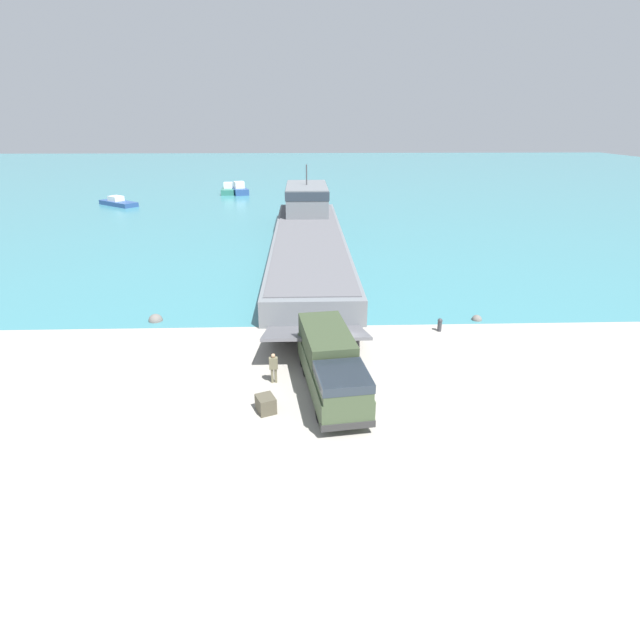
{
  "coord_description": "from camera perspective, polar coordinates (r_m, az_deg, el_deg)",
  "views": [
    {
      "loc": [
        -1.61,
        -25.46,
        12.63
      ],
      "look_at": [
        -0.67,
        1.75,
        1.64
      ],
      "focal_mm": 28.0,
      "sensor_mm": 36.0,
      "label": 1
    }
  ],
  "objects": [
    {
      "name": "mooring_bollard",
      "position": [
        32.72,
        13.53,
        -0.47
      ],
      "size": [
        0.31,
        0.31,
        0.88
      ],
      "color": "#333338",
      "rests_on": "ground_plane"
    },
    {
      "name": "water_surface",
      "position": [
        120.88,
        -1.27,
        15.98
      ],
      "size": [
        240.0,
        180.0,
        0.01
      ],
      "primitive_type": "cube",
      "color": "teal",
      "rests_on": "ground_plane"
    },
    {
      "name": "soldier_on_ramp",
      "position": [
        25.63,
        -5.33,
        -5.26
      ],
      "size": [
        0.45,
        0.27,
        1.64
      ],
      "rotation": [
        0.0,
        0.0,
        4.77
      ],
      "color": "#6B664C",
      "rests_on": "ground_plane"
    },
    {
      "name": "moored_boat_b",
      "position": [
        95.23,
        -10.42,
        14.41
      ],
      "size": [
        2.52,
        5.39,
        1.96
      ],
      "rotation": [
        0.0,
        0.0,
        3.19
      ],
      "color": "#2D7060",
      "rests_on": "ground_plane"
    },
    {
      "name": "ground_plane",
      "position": [
        28.47,
        1.47,
        -4.37
      ],
      "size": [
        240.0,
        240.0,
        0.0
      ],
      "primitive_type": "plane",
      "color": "#9E998E"
    },
    {
      "name": "cargo_crate",
      "position": [
        23.52,
        -6.22,
        -9.53
      ],
      "size": [
        1.07,
        1.16,
        0.78
      ],
      "primitive_type": "cube",
      "rotation": [
        0.0,
        0.0,
        0.39
      ],
      "color": "#4C4738",
      "rests_on": "ground_plane"
    },
    {
      "name": "moored_boat_a",
      "position": [
        86.54,
        -22.08,
        12.35
      ],
      "size": [
        7.08,
        6.39,
        1.42
      ],
      "rotation": [
        0.0,
        0.0,
        4.03
      ],
      "color": "navy",
      "rests_on": "ground_plane"
    },
    {
      "name": "landing_craft",
      "position": [
        54.47,
        -1.37,
        10.5
      ],
      "size": [
        7.14,
        44.99,
        7.53
      ],
      "rotation": [
        0.0,
        0.0,
        0.0
      ],
      "color": "slate",
      "rests_on": "ground_plane"
    },
    {
      "name": "shoreline_rock_a",
      "position": [
        35.4,
        17.47,
        0.01
      ],
      "size": [
        0.69,
        0.69,
        0.69
      ],
      "primitive_type": "sphere",
      "color": "#66605B",
      "rests_on": "ground_plane"
    },
    {
      "name": "military_truck",
      "position": [
        24.44,
        1.29,
        -5.1
      ],
      "size": [
        3.36,
        8.14,
        2.82
      ],
      "rotation": [
        0.0,
        0.0,
        -1.44
      ],
      "color": "#3D4C33",
      "rests_on": "ground_plane"
    },
    {
      "name": "shoreline_rock_b",
      "position": [
        35.39,
        -18.26,
        -0.09
      ],
      "size": [
        0.95,
        0.95,
        0.95
      ],
      "primitive_type": "sphere",
      "color": "#66605B",
      "rests_on": "ground_plane"
    },
    {
      "name": "moored_boat_c",
      "position": [
        94.74,
        -9.24,
        14.49
      ],
      "size": [
        4.16,
        6.47,
        2.2
      ],
      "rotation": [
        0.0,
        0.0,
        0.32
      ],
      "color": "navy",
      "rests_on": "ground_plane"
    }
  ]
}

